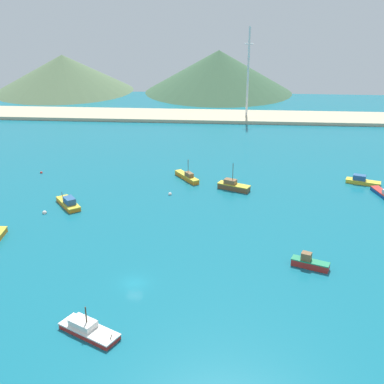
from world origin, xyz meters
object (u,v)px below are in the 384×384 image
fishing_boat_5 (187,177)px  buoy_2 (41,173)px  fishing_boat_0 (69,203)px  radio_tower (248,73)px  buoy_0 (170,194)px  fishing_boat_7 (88,329)px  fishing_boat_3 (310,263)px  fishing_boat_4 (362,181)px  fishing_boat_6 (233,186)px  buoy_1 (45,213)px

fishing_boat_5 → buoy_2: (-40.27, 2.01, -0.67)m
fishing_boat_0 → radio_tower: 99.69m
buoy_0 → radio_tower: (20.79, 79.53, 17.30)m
buoy_0 → buoy_2: buoy_0 is taller
fishing_boat_0 → fishing_boat_7: bearing=-69.5°
fishing_boat_3 → fishing_boat_4: size_ratio=0.79×
fishing_boat_6 → fishing_boat_7: size_ratio=0.85×
buoy_1 → buoy_2: bearing=111.5°
fishing_boat_0 → fishing_boat_5: size_ratio=0.99×
fishing_boat_4 → fishing_boat_6: bearing=-169.1°
fishing_boat_0 → buoy_2: bearing=123.8°
buoy_2 → fishing_boat_5: bearing=-2.9°
fishing_boat_7 → buoy_1: 45.38m
buoy_0 → buoy_1: 29.79m
fishing_boat_0 → buoy_0: bearing=21.0°
fishing_boat_4 → radio_tower: radio_tower is taller
fishing_boat_0 → fishing_boat_6: bearing=19.3°
fishing_boat_4 → buoy_2: (-85.60, 1.72, -0.67)m
buoy_0 → radio_tower: radio_tower is taller
fishing_boat_5 → buoy_1: (-30.16, -23.69, -0.62)m
fishing_boat_4 → fishing_boat_6: 33.85m
buoy_2 → radio_tower: radio_tower is taller
buoy_2 → radio_tower: size_ratio=0.02×
fishing_boat_3 → buoy_1: fishing_boat_3 is taller
fishing_boat_6 → buoy_2: fishing_boat_6 is taller
fishing_boat_0 → fishing_boat_6: 40.28m
fishing_boat_4 → buoy_0: 49.91m
fishing_boat_5 → fishing_boat_6: fishing_boat_6 is taller
fishing_boat_5 → fishing_boat_7: 64.64m
buoy_0 → fishing_boat_6: bearing=16.7°
fishing_boat_4 → buoy_2: fishing_boat_4 is taller
fishing_boat_3 → buoy_0: bearing=132.1°
fishing_boat_3 → fishing_boat_7: fishing_boat_7 is taller
fishing_boat_4 → fishing_boat_3: bearing=-114.5°
buoy_2 → fishing_boat_6: bearing=-8.8°
fishing_boat_0 → buoy_1: fishing_boat_0 is taller
fishing_boat_3 → fishing_boat_7: size_ratio=0.71×
buoy_0 → buoy_1: size_ratio=0.86×
fishing_boat_0 → fishing_boat_4: fishing_boat_0 is taller
fishing_boat_0 → fishing_boat_7: 47.57m
fishing_boat_7 → buoy_0: fishing_boat_7 is taller
fishing_boat_0 → fishing_boat_7: size_ratio=0.90×
fishing_boat_3 → fishing_boat_4: (19.64, 43.11, -0.13)m
fishing_boat_6 → buoy_2: 53.00m
buoy_1 → buoy_0: bearing=25.8°
fishing_boat_7 → buoy_0: (5.92, 53.24, -0.55)m
fishing_boat_6 → fishing_boat_7: fishing_boat_6 is taller
buoy_0 → fishing_boat_5: bearing=72.8°
fishing_boat_7 → buoy_1: (-20.91, 40.28, -0.53)m
fishing_boat_7 → radio_tower: (26.71, 132.77, 16.75)m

